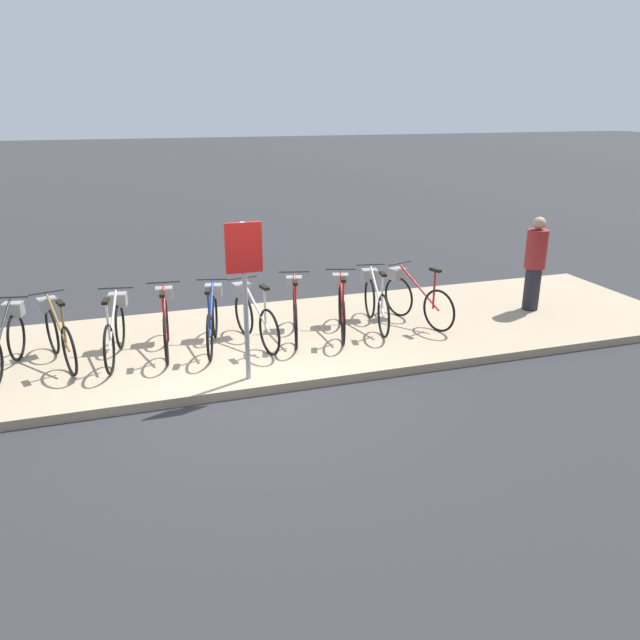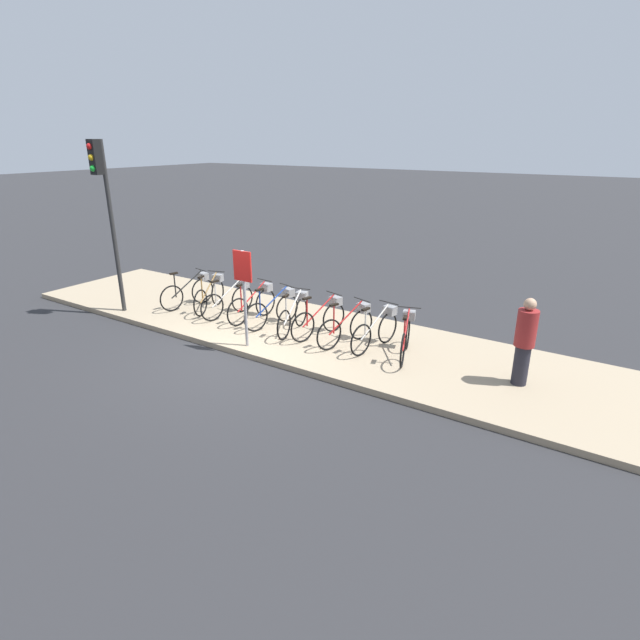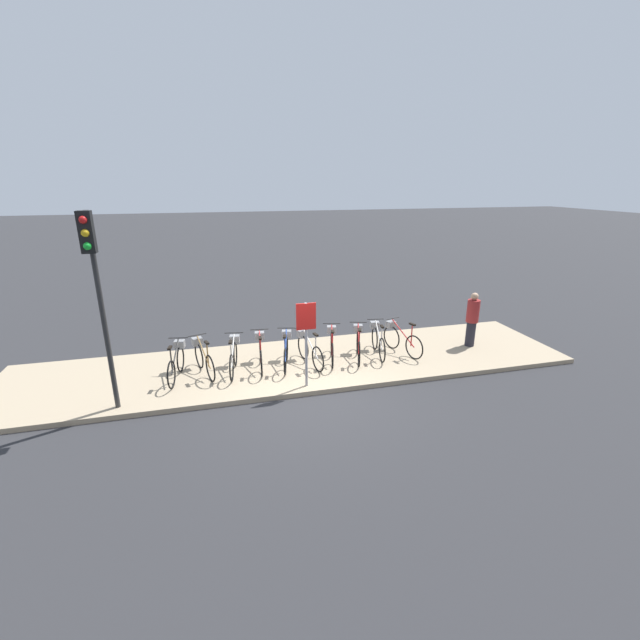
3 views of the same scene
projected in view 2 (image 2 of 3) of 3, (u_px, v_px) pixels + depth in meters
The scene contains 15 objects.
ground_plane at pixel (239, 356), 10.05m from camera, with size 120.00×120.00×0.00m, color #2D2D30.
sidewalk at pixel (288, 329), 11.33m from camera, with size 14.35×3.31×0.12m.
parked_bicycle_0 at pixel (191, 290), 12.54m from camera, with size 0.46×1.53×0.95m.
parked_bicycle_1 at pixel (211, 293), 12.31m from camera, with size 0.60×1.49×0.95m.
parked_bicycle_2 at pixel (231, 298), 11.88m from camera, with size 0.46×1.53×0.95m.
parked_bicycle_3 at pixel (255, 302), 11.60m from camera, with size 0.46×1.54×0.95m.
parked_bicycle_4 at pixel (275, 307), 11.23m from camera, with size 0.52×1.51×0.95m.
parked_bicycle_5 at pixel (295, 313), 10.90m from camera, with size 0.49×1.52×0.95m.
parked_bicycle_6 at pixel (322, 317), 10.65m from camera, with size 0.55×1.51×0.95m.
parked_bicycle_7 at pixel (349, 324), 10.23m from camera, with size 0.60×1.49×0.95m.
parked_bicycle_8 at pixel (378, 328), 10.02m from camera, with size 0.46×1.53×0.95m.
parked_bicycle_9 at pixel (406, 335), 9.66m from camera, with size 0.61×1.48×0.95m.
pedestrian at pixel (525, 340), 8.40m from camera, with size 0.34×0.34×1.55m.
traffic_light at pixel (104, 193), 11.30m from camera, with size 0.24×0.40×4.00m.
sign_post at pixel (244, 282), 9.79m from camera, with size 0.44×0.07×1.98m.
Camera 2 is at (6.37, -6.82, 4.14)m, focal length 28.00 mm.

